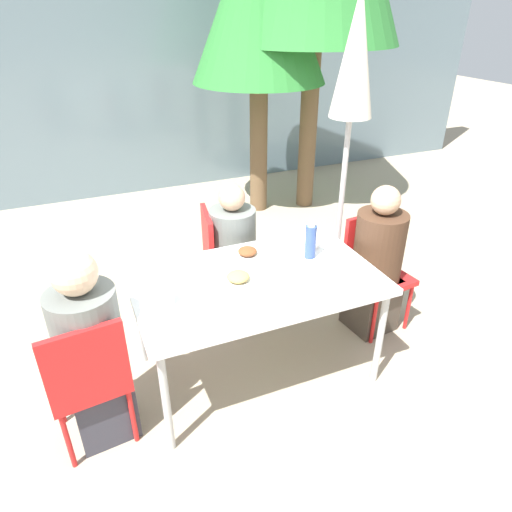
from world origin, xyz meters
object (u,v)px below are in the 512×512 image
object	(u,v)px
person_left	(92,355)
chair_right	(373,263)
person_right	(376,266)
bottle	(311,241)
drinking_cup	(167,296)
chair_far	(222,255)
person_far	(233,256)
salad_bowl	(308,243)
chair_left	(88,376)
closed_umbrella	(354,75)

from	to	relation	value
person_left	chair_right	bearing A→B (deg)	2.50
person_right	bottle	size ratio (longest dim) A/B	4.72
person_left	drinking_cup	world-z (taller)	person_left
person_left	drinking_cup	xyz separation A→B (m)	(0.43, 0.05, 0.23)
chair_far	bottle	size ratio (longest dim) A/B	3.55
person_left	person_right	distance (m)	1.99
person_far	salad_bowl	bearing A→B (deg)	48.00
chair_right	chair_far	size ratio (longest dim) A/B	1.00
chair_left	drinking_cup	bearing A→B (deg)	9.14
person_left	person_far	bearing A→B (deg)	30.18
person_left	closed_umbrella	size ratio (longest dim) A/B	0.50
person_far	bottle	xyz separation A→B (m)	(0.31, -0.60, 0.35)
person_far	bottle	world-z (taller)	person_far
bottle	drinking_cup	size ratio (longest dim) A/B	2.41
closed_umbrella	drinking_cup	distance (m)	2.08
chair_left	bottle	size ratio (longest dim) A/B	3.55
drinking_cup	bottle	bearing A→B (deg)	9.54
chair_left	person_far	world-z (taller)	person_far
salad_bowl	person_far	bearing A→B (deg)	129.18
person_right	closed_umbrella	size ratio (longest dim) A/B	0.49
chair_left	bottle	distance (m)	1.52
chair_right	closed_umbrella	xyz separation A→B (m)	(0.06, 0.58, 1.24)
chair_left	person_right	xyz separation A→B (m)	(2.02, 0.31, 0.04)
drinking_cup	person_far	bearing A→B (deg)	49.08
closed_umbrella	salad_bowl	bearing A→B (deg)	-138.20
chair_right	person_far	xyz separation A→B (m)	(-0.92, 0.50, 0.00)
chair_left	chair_right	size ratio (longest dim) A/B	1.00
person_left	salad_bowl	size ratio (longest dim) A/B	7.87
chair_right	person_right	world-z (taller)	person_right
person_left	drinking_cup	distance (m)	0.49
bottle	salad_bowl	distance (m)	0.18
bottle	salad_bowl	xyz separation A→B (m)	(0.06, 0.14, -0.09)
closed_umbrella	chair_far	bearing A→B (deg)	-178.74
chair_left	person_far	bearing A→B (deg)	31.93
person_left	chair_far	world-z (taller)	person_left
salad_bowl	chair_left	bearing A→B (deg)	-163.89
chair_right	drinking_cup	world-z (taller)	chair_right
chair_far	closed_umbrella	xyz separation A→B (m)	(1.06, 0.02, 1.24)
drinking_cup	salad_bowl	world-z (taller)	drinking_cup
person_left	chair_far	bearing A→B (deg)	34.11
chair_right	closed_umbrella	distance (m)	1.37
chair_left	person_left	size ratio (longest dim) A/B	0.73
person_right	drinking_cup	xyz separation A→B (m)	(-1.54, -0.18, 0.25)
person_left	person_right	bearing A→B (deg)	0.23
person_left	closed_umbrella	bearing A→B (deg)	17.00
chair_left	drinking_cup	world-z (taller)	chair_left
person_left	chair_far	xyz separation A→B (m)	(1.02, 0.87, -0.06)
bottle	salad_bowl	world-z (taller)	bottle
drinking_cup	closed_umbrella	bearing A→B (deg)	27.31
drinking_cup	salad_bowl	distance (m)	1.08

